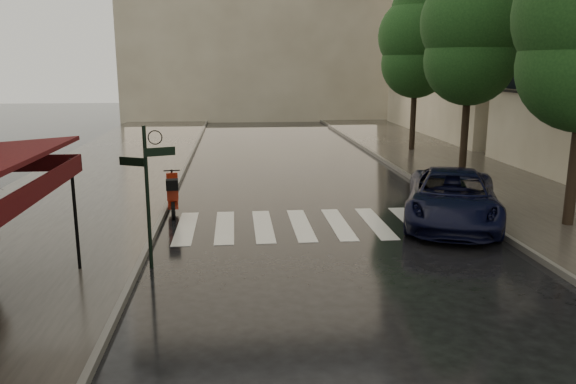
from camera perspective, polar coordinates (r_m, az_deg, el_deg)
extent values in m
plane|color=black|center=(9.85, -9.06, -13.38)|extent=(120.00, 120.00, 0.00)
cube|color=#38332D|center=(21.89, -19.00, 0.82)|extent=(6.00, 60.00, 0.12)
cube|color=#38332D|center=(23.32, 18.92, 1.52)|extent=(5.50, 60.00, 0.12)
cube|color=#595651|center=(21.37, -11.04, 1.05)|extent=(0.12, 60.00, 0.16)
cube|color=#595651|center=(22.32, 12.35, 1.48)|extent=(0.12, 60.00, 0.16)
cube|color=silver|center=(15.51, -10.33, -3.61)|extent=(0.50, 3.20, 0.01)
cube|color=silver|center=(15.45, -6.44, -3.54)|extent=(0.50, 3.20, 0.01)
cube|color=silver|center=(15.46, -2.54, -3.45)|extent=(0.50, 3.20, 0.01)
cube|color=silver|center=(15.55, 1.33, -3.35)|extent=(0.50, 3.20, 0.01)
cube|color=silver|center=(15.70, 5.15, -3.24)|extent=(0.50, 3.20, 0.01)
cube|color=silver|center=(15.93, 8.87, -3.12)|extent=(0.50, 3.20, 0.01)
cube|color=silver|center=(16.21, 12.47, -2.98)|extent=(0.50, 3.20, 0.01)
cube|color=silver|center=(16.56, 15.94, -2.85)|extent=(0.50, 3.20, 0.01)
cube|color=#410912|center=(9.14, -25.75, -0.94)|extent=(0.04, 7.00, 0.35)
cylinder|color=black|center=(12.42, -20.79, -2.17)|extent=(0.07, 0.07, 2.35)
cylinder|color=black|center=(12.30, -14.06, -0.64)|extent=(0.08, 0.08, 3.10)
cube|color=black|center=(12.07, -12.91, 4.02)|extent=(0.62, 0.26, 0.18)
cube|color=black|center=(12.19, -15.57, 3.00)|extent=(0.56, 0.29, 0.18)
cylinder|color=black|center=(16.59, 27.24, 4.17)|extent=(0.28, 0.28, 4.26)
cylinder|color=black|center=(22.71, 17.60, 7.20)|extent=(0.28, 0.28, 4.48)
sphere|color=black|center=(22.63, 17.97, 12.65)|extent=(3.40, 3.40, 3.40)
sphere|color=black|center=(22.68, 18.21, 16.08)|extent=(3.80, 3.80, 3.80)
cylinder|color=black|center=(29.33, 12.64, 8.49)|extent=(0.28, 0.28, 4.37)
sphere|color=black|center=(29.26, 12.84, 12.60)|extent=(3.40, 3.40, 3.40)
sphere|color=black|center=(29.30, 12.97, 15.19)|extent=(3.80, 3.80, 3.80)
sphere|color=black|center=(29.38, 13.10, 17.62)|extent=(2.60, 2.60, 2.60)
cylinder|color=black|center=(16.39, -11.58, -1.87)|extent=(0.16, 0.52, 0.51)
cylinder|color=black|center=(17.68, -11.60, -0.81)|extent=(0.16, 0.52, 0.51)
cube|color=maroon|center=(17.04, -11.60, -1.02)|extent=(0.44, 1.41, 0.11)
cube|color=maroon|center=(16.71, -11.65, -0.17)|extent=(0.38, 0.62, 0.30)
cube|color=maroon|center=(17.42, -11.67, 0.64)|extent=(0.35, 0.16, 0.80)
cylinder|color=black|center=(17.44, -11.73, 2.15)|extent=(0.49, 0.09, 0.04)
cube|color=black|center=(16.25, -11.70, 0.74)|extent=(0.37, 0.35, 0.30)
imported|color=black|center=(16.24, 16.34, -0.53)|extent=(4.09, 5.80, 1.47)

